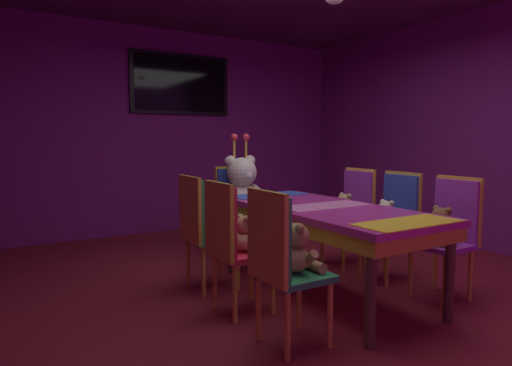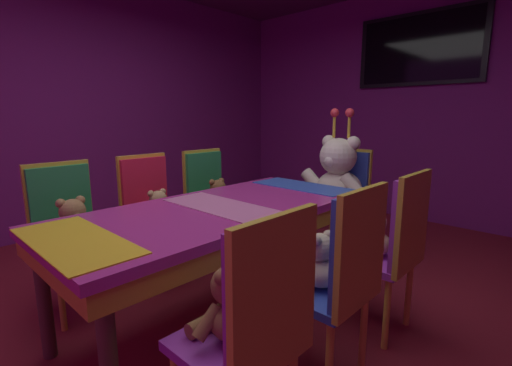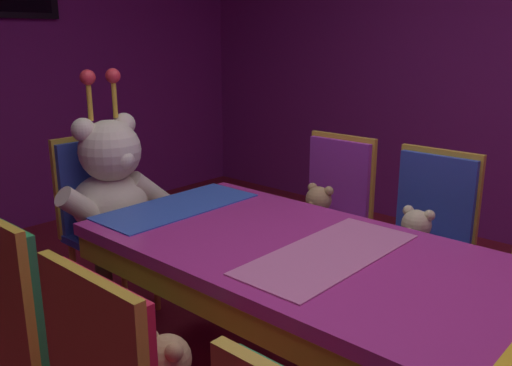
% 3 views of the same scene
% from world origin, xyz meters
% --- Properties ---
extents(banquet_table, '(0.90, 2.02, 0.75)m').
position_xyz_m(banquet_table, '(0.00, 0.00, 0.65)').
color(banquet_table, '#B22D8C').
rests_on(banquet_table, ground_plane).
extents(chair_left_2, '(0.42, 0.41, 0.98)m').
position_xyz_m(chair_left_2, '(-0.85, 0.60, 0.60)').
color(chair_left_2, '#268C4C').
rests_on(chair_left_2, ground_plane).
extents(teddy_left_2, '(0.23, 0.30, 0.29)m').
position_xyz_m(teddy_left_2, '(-0.71, 0.60, 0.58)').
color(teddy_left_2, brown).
rests_on(teddy_left_2, chair_left_2).
extents(chair_right_1, '(0.42, 0.41, 0.98)m').
position_xyz_m(chair_right_1, '(0.86, 0.01, 0.60)').
color(chair_right_1, '#2D47B2').
rests_on(chair_right_1, ground_plane).
extents(teddy_right_1, '(0.23, 0.30, 0.28)m').
position_xyz_m(teddy_right_1, '(0.72, 0.01, 0.58)').
color(teddy_right_1, beige).
rests_on(teddy_right_1, chair_right_1).
extents(chair_right_2, '(0.42, 0.41, 0.98)m').
position_xyz_m(chair_right_2, '(0.88, 0.57, 0.60)').
color(chair_right_2, purple).
rests_on(chair_right_2, ground_plane).
extents(teddy_right_2, '(0.23, 0.30, 0.28)m').
position_xyz_m(teddy_right_2, '(0.73, 0.57, 0.58)').
color(teddy_right_2, tan).
rests_on(teddy_right_2, chair_right_2).
extents(throne_chair, '(0.41, 0.42, 0.98)m').
position_xyz_m(throne_chair, '(0.00, 1.54, 0.60)').
color(throne_chair, '#2D47B2').
rests_on(throne_chair, ground_plane).
extents(king_teddy_bear, '(0.69, 0.54, 0.89)m').
position_xyz_m(king_teddy_bear, '(0.00, 1.37, 0.74)').
color(king_teddy_bear, silver).
rests_on(king_teddy_bear, throne_chair).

